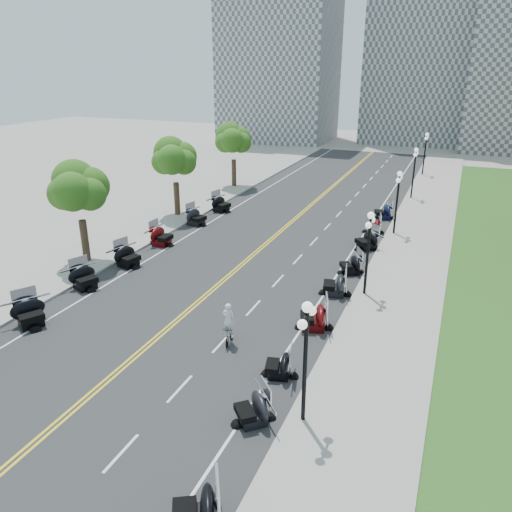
% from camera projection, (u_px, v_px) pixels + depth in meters
% --- Properties ---
extents(ground, '(160.00, 160.00, 0.00)m').
position_uv_depth(ground, '(203.00, 298.00, 28.98)').
color(ground, gray).
extents(road, '(16.00, 90.00, 0.01)m').
position_uv_depth(road, '(265.00, 244.00, 37.59)').
color(road, '#333335').
rests_on(road, ground).
extents(centerline_yellow_a, '(0.12, 90.00, 0.00)m').
position_uv_depth(centerline_yellow_a, '(264.00, 244.00, 37.63)').
color(centerline_yellow_a, yellow).
rests_on(centerline_yellow_a, road).
extents(centerline_yellow_b, '(0.12, 90.00, 0.00)m').
position_uv_depth(centerline_yellow_b, '(267.00, 244.00, 37.54)').
color(centerline_yellow_b, yellow).
rests_on(centerline_yellow_b, road).
extents(edge_line_north, '(0.12, 90.00, 0.00)m').
position_uv_depth(edge_line_north, '(349.00, 256.00, 35.31)').
color(edge_line_north, white).
rests_on(edge_line_north, road).
extents(edge_line_south, '(0.12, 90.00, 0.00)m').
position_uv_depth(edge_line_south, '(191.00, 234.00, 39.87)').
color(edge_line_south, white).
rests_on(edge_line_south, road).
extents(lane_dash_3, '(0.12, 2.00, 0.00)m').
position_uv_depth(lane_dash_3, '(121.00, 453.00, 17.50)').
color(lane_dash_3, white).
rests_on(lane_dash_3, road).
extents(lane_dash_4, '(0.12, 2.00, 0.00)m').
position_uv_depth(lane_dash_4, '(180.00, 389.00, 20.95)').
color(lane_dash_4, white).
rests_on(lane_dash_4, road).
extents(lane_dash_5, '(0.12, 2.00, 0.00)m').
position_uv_depth(lane_dash_5, '(222.00, 343.00, 24.39)').
color(lane_dash_5, white).
rests_on(lane_dash_5, road).
extents(lane_dash_6, '(0.12, 2.00, 0.00)m').
position_uv_depth(lane_dash_6, '(253.00, 308.00, 27.84)').
color(lane_dash_6, white).
rests_on(lane_dash_6, road).
extents(lane_dash_7, '(0.12, 2.00, 0.00)m').
position_uv_depth(lane_dash_7, '(278.00, 281.00, 31.28)').
color(lane_dash_7, white).
rests_on(lane_dash_7, road).
extents(lane_dash_8, '(0.12, 2.00, 0.00)m').
position_uv_depth(lane_dash_8, '(298.00, 259.00, 34.73)').
color(lane_dash_8, white).
rests_on(lane_dash_8, road).
extents(lane_dash_9, '(0.12, 2.00, 0.00)m').
position_uv_depth(lane_dash_9, '(314.00, 241.00, 38.17)').
color(lane_dash_9, white).
rests_on(lane_dash_9, road).
extents(lane_dash_10, '(0.12, 2.00, 0.00)m').
position_uv_depth(lane_dash_10, '(327.00, 227.00, 41.61)').
color(lane_dash_10, white).
rests_on(lane_dash_10, road).
extents(lane_dash_11, '(0.12, 2.00, 0.00)m').
position_uv_depth(lane_dash_11, '(339.00, 214.00, 45.06)').
color(lane_dash_11, white).
rests_on(lane_dash_11, road).
extents(lane_dash_12, '(0.12, 2.00, 0.00)m').
position_uv_depth(lane_dash_12, '(349.00, 203.00, 48.50)').
color(lane_dash_12, white).
rests_on(lane_dash_12, road).
extents(lane_dash_13, '(0.12, 2.00, 0.00)m').
position_uv_depth(lane_dash_13, '(357.00, 194.00, 51.95)').
color(lane_dash_13, white).
rests_on(lane_dash_13, road).
extents(lane_dash_14, '(0.12, 2.00, 0.00)m').
position_uv_depth(lane_dash_14, '(365.00, 186.00, 55.39)').
color(lane_dash_14, white).
rests_on(lane_dash_14, road).
extents(lane_dash_15, '(0.12, 2.00, 0.00)m').
position_uv_depth(lane_dash_15, '(371.00, 178.00, 58.84)').
color(lane_dash_15, white).
rests_on(lane_dash_15, road).
extents(lane_dash_16, '(0.12, 2.00, 0.00)m').
position_uv_depth(lane_dash_16, '(377.00, 172.00, 62.28)').
color(lane_dash_16, white).
rests_on(lane_dash_16, road).
extents(lane_dash_17, '(0.12, 2.00, 0.00)m').
position_uv_depth(lane_dash_17, '(382.00, 166.00, 65.73)').
color(lane_dash_17, white).
rests_on(lane_dash_17, road).
extents(lane_dash_18, '(0.12, 2.00, 0.00)m').
position_uv_depth(lane_dash_18, '(387.00, 161.00, 69.17)').
color(lane_dash_18, white).
rests_on(lane_dash_18, road).
extents(lane_dash_19, '(0.12, 2.00, 0.00)m').
position_uv_depth(lane_dash_19, '(391.00, 156.00, 72.62)').
color(lane_dash_19, white).
rests_on(lane_dash_19, road).
extents(sidewalk_north, '(5.00, 90.00, 0.15)m').
position_uv_depth(sidewalk_north, '(409.00, 263.00, 33.82)').
color(sidewalk_north, '#9E9991').
rests_on(sidewalk_north, ground).
extents(sidewalk_south, '(5.00, 90.00, 0.15)m').
position_uv_depth(sidewalk_south, '(148.00, 227.00, 41.31)').
color(sidewalk_south, '#9E9991').
rests_on(sidewalk_south, ground).
extents(distant_block_a, '(18.00, 14.00, 26.00)m').
position_uv_depth(distant_block_a, '(279.00, 61.00, 84.07)').
color(distant_block_a, gray).
rests_on(distant_block_a, ground).
extents(distant_block_b, '(16.00, 12.00, 30.00)m').
position_uv_depth(distant_block_b, '(420.00, 48.00, 80.68)').
color(distant_block_b, gray).
rests_on(distant_block_b, ground).
extents(street_lamp_1, '(0.50, 1.20, 4.90)m').
position_uv_depth(street_lamp_1, '(305.00, 364.00, 18.08)').
color(street_lamp_1, black).
rests_on(street_lamp_1, sidewalk_north).
extents(street_lamp_2, '(0.50, 1.20, 4.90)m').
position_uv_depth(street_lamp_2, '(368.00, 254.00, 28.42)').
color(street_lamp_2, black).
rests_on(street_lamp_2, sidewalk_north).
extents(street_lamp_3, '(0.50, 1.20, 4.90)m').
position_uv_depth(street_lamp_3, '(397.00, 203.00, 38.75)').
color(street_lamp_3, black).
rests_on(street_lamp_3, sidewalk_north).
extents(street_lamp_4, '(0.50, 1.20, 4.90)m').
position_uv_depth(street_lamp_4, '(414.00, 173.00, 49.09)').
color(street_lamp_4, black).
rests_on(street_lamp_4, sidewalk_north).
extents(street_lamp_5, '(0.50, 1.20, 4.90)m').
position_uv_depth(street_lamp_5, '(425.00, 154.00, 59.42)').
color(street_lamp_5, black).
rests_on(street_lamp_5, sidewalk_north).
extents(tree_2, '(4.80, 4.80, 9.20)m').
position_uv_depth(tree_2, '(79.00, 195.00, 32.54)').
color(tree_2, '#235619').
rests_on(tree_2, sidewalk_south).
extents(tree_3, '(4.80, 4.80, 9.20)m').
position_uv_depth(tree_3, '(175.00, 163.00, 42.88)').
color(tree_3, '#235619').
rests_on(tree_3, sidewalk_south).
extents(tree_4, '(4.80, 4.80, 9.20)m').
position_uv_depth(tree_4, '(233.00, 143.00, 53.21)').
color(tree_4, '#235619').
rests_on(tree_4, sidewalk_south).
extents(motorcycle_n_2, '(3.03, 3.03, 1.55)m').
position_uv_depth(motorcycle_n_2, '(197.00, 512.00, 14.30)').
color(motorcycle_n_2, black).
rests_on(motorcycle_n_2, road).
extents(motorcycle_n_3, '(2.67, 2.67, 1.32)m').
position_uv_depth(motorcycle_n_3, '(252.00, 408.00, 18.78)').
color(motorcycle_n_3, black).
rests_on(motorcycle_n_3, road).
extents(motorcycle_n_4, '(2.15, 2.15, 1.24)m').
position_uv_depth(motorcycle_n_4, '(279.00, 364.00, 21.59)').
color(motorcycle_n_4, black).
rests_on(motorcycle_n_4, road).
extents(motorcycle_n_5, '(2.72, 2.72, 1.50)m').
position_uv_depth(motorcycle_n_5, '(314.00, 315.00, 25.45)').
color(motorcycle_n_5, '#590A0C').
rests_on(motorcycle_n_5, road).
extents(motorcycle_n_6, '(2.48, 2.48, 1.46)m').
position_uv_depth(motorcycle_n_6, '(335.00, 283.00, 29.18)').
color(motorcycle_n_6, black).
rests_on(motorcycle_n_6, road).
extents(motorcycle_n_7, '(2.63, 2.63, 1.35)m').
position_uv_depth(motorcycle_n_7, '(351.00, 264.00, 32.17)').
color(motorcycle_n_7, black).
rests_on(motorcycle_n_7, road).
extents(motorcycle_n_8, '(3.02, 3.02, 1.49)m').
position_uv_depth(motorcycle_n_8, '(367.00, 240.00, 36.35)').
color(motorcycle_n_8, black).
rests_on(motorcycle_n_8, road).
extents(motorcycle_n_9, '(2.27, 2.27, 1.32)m').
position_uv_depth(motorcycle_n_9, '(373.00, 225.00, 39.91)').
color(motorcycle_n_9, '#590A0C').
rests_on(motorcycle_n_9, road).
extents(motorcycle_n_10, '(2.71, 2.71, 1.45)m').
position_uv_depth(motorcycle_n_10, '(383.00, 211.00, 43.45)').
color(motorcycle_n_10, black).
rests_on(motorcycle_n_10, road).
extents(motorcycle_s_4, '(3.02, 3.02, 1.55)m').
position_uv_depth(motorcycle_s_4, '(29.00, 312.00, 25.74)').
color(motorcycle_s_4, black).
rests_on(motorcycle_s_4, road).
extents(motorcycle_s_5, '(2.83, 2.83, 1.51)m').
position_uv_depth(motorcycle_s_5, '(84.00, 277.00, 30.03)').
color(motorcycle_s_5, black).
rests_on(motorcycle_s_5, road).
extents(motorcycle_s_6, '(2.62, 2.62, 1.51)m').
position_uv_depth(motorcycle_s_6, '(128.00, 256.00, 33.29)').
color(motorcycle_s_6, black).
rests_on(motorcycle_s_6, road).
extents(motorcycle_s_7, '(2.24, 2.24, 1.54)m').
position_uv_depth(motorcycle_s_7, '(161.00, 235.00, 37.18)').
color(motorcycle_s_7, '#590A0C').
rests_on(motorcycle_s_7, road).
extents(motorcycle_s_8, '(2.51, 2.51, 1.51)m').
position_uv_depth(motorcycle_s_8, '(196.00, 216.00, 41.82)').
color(motorcycle_s_8, black).
rests_on(motorcycle_s_8, road).
extents(motorcycle_s_9, '(2.68, 2.68, 1.55)m').
position_uv_depth(motorcycle_s_9, '(221.00, 203.00, 45.57)').
color(motorcycle_s_9, black).
rests_on(motorcycle_s_9, road).
extents(bicycle, '(0.85, 1.67, 0.96)m').
position_uv_depth(bicycle, '(229.00, 334.00, 24.22)').
color(bicycle, '#A51414').
rests_on(bicycle, road).
extents(cyclist_rider, '(0.66, 0.43, 1.80)m').
position_uv_depth(cyclist_rider, '(228.00, 309.00, 23.72)').
color(cyclist_rider, white).
rests_on(cyclist_rider, bicycle).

